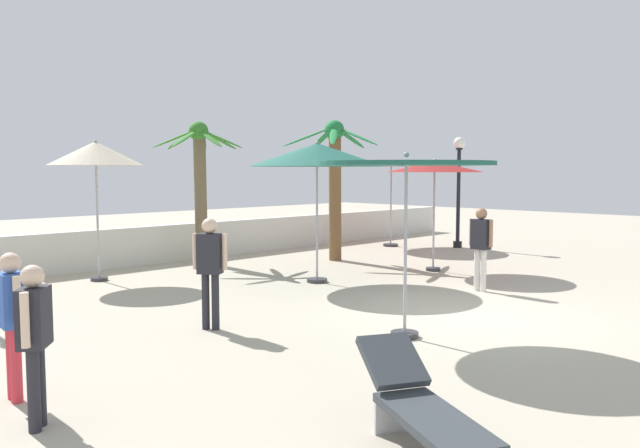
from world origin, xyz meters
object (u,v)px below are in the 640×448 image
lamp_post_1 (459,179)px  guest_1 (34,331)px  patio_umbrella_3 (391,168)px  lounge_chair_0 (422,406)px  guest_3 (12,312)px  palm_tree_0 (200,173)px  patio_umbrella_5 (96,154)px  patio_umbrella_1 (406,171)px  guest_0 (481,241)px  palm_tree_1 (335,172)px  guest_2 (210,262)px  patio_umbrella_2 (317,155)px  patio_umbrella_0 (435,167)px

lamp_post_1 → guest_1: (-15.43, -5.12, -1.27)m
patio_umbrella_3 → lounge_chair_0: patio_umbrella_3 is taller
lounge_chair_0 → guest_3: 4.42m
palm_tree_0 → lounge_chair_0: size_ratio=1.98×
patio_umbrella_3 → patio_umbrella_5: (-9.87, 0.57, 0.28)m
guest_1 → patio_umbrella_1: bearing=-5.0°
patio_umbrella_3 → guest_0: bearing=-128.3°
palm_tree_1 → lamp_post_1: bearing=-9.3°
palm_tree_0 → lamp_post_1: size_ratio=1.06×
guest_0 → guest_2: guest_2 is taller
patio_umbrella_2 → lamp_post_1: size_ratio=0.88×
patio_umbrella_2 → lamp_post_1: (7.78, 1.31, -0.59)m
patio_umbrella_1 → lounge_chair_0: patio_umbrella_1 is taller
lounge_chair_0 → lamp_post_1: bearing=31.3°
guest_1 → palm_tree_0: bearing=47.1°
guest_1 → palm_tree_1: bearing=29.5°
patio_umbrella_0 → guest_1: (-10.83, -2.90, -1.60)m
patio_umbrella_0 → guest_1: size_ratio=1.75×
patio_umbrella_3 → guest_0: patio_umbrella_3 is taller
guest_0 → guest_2: size_ratio=0.98×
guest_3 → patio_umbrella_5: bearing=57.3°
patio_umbrella_1 → guest_1: bearing=175.0°
patio_umbrella_0 → lamp_post_1: bearing=25.8°
lounge_chair_0 → patio_umbrella_2: bearing=51.1°
lamp_post_1 → lounge_chair_0: size_ratio=1.86×
guest_2 → patio_umbrella_2: bearing=23.5°
guest_0 → guest_3: size_ratio=1.07×
palm_tree_1 → lounge_chair_0: (-8.24, -8.84, -2.04)m
lounge_chair_0 → guest_3: size_ratio=1.18×
patio_umbrella_3 → lamp_post_1: lamp_post_1 is taller
patio_umbrella_1 → patio_umbrella_3: patio_umbrella_3 is taller
lamp_post_1 → guest_0: 7.69m
palm_tree_0 → guest_3: size_ratio=2.34×
patio_umbrella_1 → guest_3: (-5.08, 1.40, -1.51)m
guest_0 → guest_3: guest_0 is taller
patio_umbrella_3 → guest_3: patio_umbrella_3 is taller
patio_umbrella_3 → lamp_post_1: bearing=-55.1°
palm_tree_1 → guest_3: 11.57m
palm_tree_0 → palm_tree_1: (2.95, -2.15, 0.02)m
lamp_post_1 → patio_umbrella_0: bearing=-154.2°
palm_tree_0 → patio_umbrella_0: bearing=-57.5°
patio_umbrella_1 → guest_3: patio_umbrella_1 is taller
patio_umbrella_0 → patio_umbrella_3: 5.22m
patio_umbrella_3 → guest_2: (-10.73, -4.90, -1.50)m
patio_umbrella_1 → patio_umbrella_5: (-0.90, 7.92, 0.36)m
patio_umbrella_1 → guest_0: size_ratio=1.60×
guest_0 → guest_1: guest_0 is taller
patio_umbrella_3 → guest_3: bearing=-157.1°
patio_umbrella_3 → guest_1: 15.85m
patio_umbrella_5 → lamp_post_1: lamp_post_1 is taller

